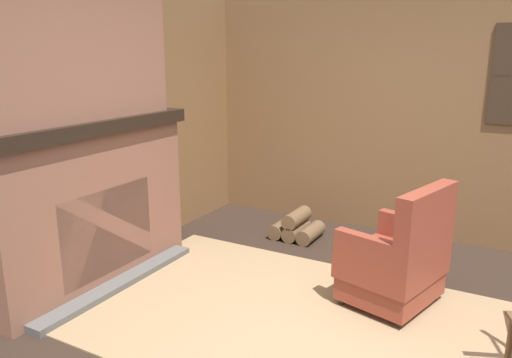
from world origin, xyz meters
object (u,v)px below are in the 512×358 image
Objects in this scene: storage_case at (122,106)px; oil_lamp_vase at (46,111)px; decorative_plate_on_mantel at (74,104)px; armchair at (397,261)px; firewood_stack at (297,227)px.

oil_lamp_vase is at bearing -90.01° from storage_case.
decorative_plate_on_mantel is at bearing 94.18° from oil_lamp_vase.
oil_lamp_vase is (-2.35, -1.10, 1.10)m from armchair.
armchair is 4.04× the size of decorative_plate_on_mantel.
storage_case is (-1.10, -1.26, 1.31)m from firewood_stack.
storage_case is (-2.35, -0.33, 1.07)m from armchair.
armchair is at bearing 7.95° from storage_case.
firewood_stack is 2.68m from oil_lamp_vase.
firewood_stack is 2.50m from decorative_plate_on_mantel.
oil_lamp_vase is 0.95× the size of storage_case.
decorative_plate_on_mantel is at bearing -122.55° from firewood_stack.
oil_lamp_vase reaches higher than decorative_plate_on_mantel.
storage_case is at bearing 87.69° from decorative_plate_on_mantel.
decorative_plate_on_mantel reaches higher than storage_case.
storage_case reaches higher than firewood_stack.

